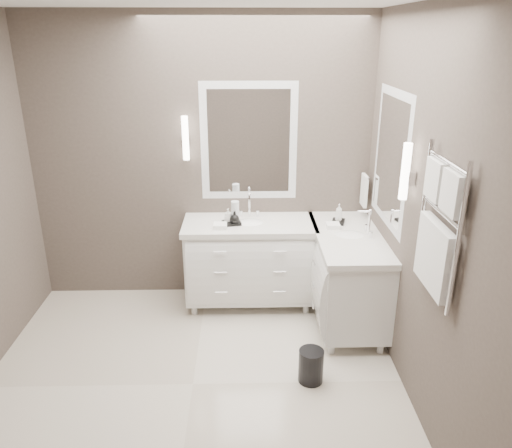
{
  "coord_description": "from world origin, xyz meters",
  "views": [
    {
      "loc": [
        0.41,
        -3.11,
        2.51
      ],
      "look_at": [
        0.5,
        0.7,
        1.03
      ],
      "focal_mm": 35.0,
      "sensor_mm": 36.0,
      "label": 1
    }
  ],
  "objects_px": {
    "vanity_back": "(250,258)",
    "waste_bin": "(311,366)",
    "towel_ladder": "(438,233)",
    "vanity_right": "(347,272)"
  },
  "relations": [
    {
      "from": "vanity_right",
      "to": "towel_ladder",
      "type": "bearing_deg",
      "value": -80.16
    },
    {
      "from": "towel_ladder",
      "to": "vanity_right",
      "type": "bearing_deg",
      "value": 99.84
    },
    {
      "from": "vanity_right",
      "to": "waste_bin",
      "type": "distance_m",
      "value": 1.04
    },
    {
      "from": "vanity_back",
      "to": "waste_bin",
      "type": "relative_size",
      "value": 4.64
    },
    {
      "from": "vanity_right",
      "to": "waste_bin",
      "type": "xyz_separation_m",
      "value": [
        -0.43,
        -0.88,
        -0.35
      ]
    },
    {
      "from": "towel_ladder",
      "to": "vanity_back",
      "type": "bearing_deg",
      "value": 124.1
    },
    {
      "from": "vanity_back",
      "to": "towel_ladder",
      "type": "bearing_deg",
      "value": -55.9
    },
    {
      "from": "vanity_right",
      "to": "towel_ladder",
      "type": "distance_m",
      "value": 1.6
    },
    {
      "from": "vanity_back",
      "to": "waste_bin",
      "type": "xyz_separation_m",
      "value": [
        0.45,
        -1.2,
        -0.35
      ]
    },
    {
      "from": "waste_bin",
      "to": "vanity_back",
      "type": "bearing_deg",
      "value": 110.53
    }
  ]
}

